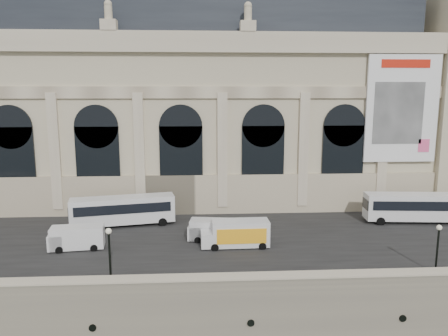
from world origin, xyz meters
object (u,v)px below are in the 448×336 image
at_px(van_b, 74,238).
at_px(van_c, 211,230).
at_px(box_truck, 237,234).
at_px(bus_left, 123,210).
at_px(lamp_right, 437,250).
at_px(bus_right, 416,207).
at_px(lamp_left, 110,256).

relative_size(van_b, van_c, 1.02).
height_order(van_b, box_truck, box_truck).
xyz_separation_m(bus_left, van_b, (-3.48, -7.22, -0.74)).
height_order(box_truck, lamp_right, lamp_right).
height_order(bus_right, lamp_right, lamp_right).
bearing_deg(bus_left, lamp_left, -84.25).
relative_size(bus_right, van_b, 2.21).
bearing_deg(bus_left, bus_right, -1.17).
distance_m(bus_left, box_truck, 14.38).
bearing_deg(lamp_left, bus_right, 24.05).
bearing_deg(lamp_right, van_c, 153.08).
xyz_separation_m(van_c, lamp_left, (-8.28, -9.57, 1.15)).
distance_m(van_c, lamp_left, 12.71).
distance_m(bus_left, van_c, 11.27).
height_order(van_b, lamp_left, lamp_left).
height_order(bus_left, bus_right, bus_right).
bearing_deg(lamp_left, bus_left, 95.75).
height_order(box_truck, lamp_left, lamp_left).
distance_m(bus_right, van_c, 24.46).
relative_size(bus_left, van_c, 2.26).
xyz_separation_m(bus_left, bus_right, (33.77, -0.69, 0.02)).
bearing_deg(lamp_left, van_b, 122.43).
relative_size(lamp_left, lamp_right, 1.06).
bearing_deg(lamp_right, van_b, 166.36).
height_order(bus_left, lamp_right, lamp_right).
bearing_deg(lamp_right, bus_left, 152.24).
distance_m(bus_left, van_b, 8.04).
bearing_deg(bus_left, van_b, -115.74).
distance_m(box_truck, lamp_left, 13.23).
bearing_deg(bus_right, van_c, -168.63).
relative_size(bus_left, bus_right, 1.00).
bearing_deg(van_c, lamp_right, -26.92).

